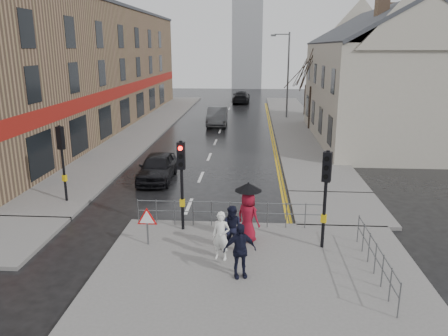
# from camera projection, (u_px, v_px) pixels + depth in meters

# --- Properties ---
(ground) EXTENTS (120.00, 120.00, 0.00)m
(ground) POSITION_uv_depth(u_px,v_px,m) (177.00, 234.00, 16.31)
(ground) COLOR black
(ground) RESTS_ON ground
(near_pavement) EXTENTS (10.00, 9.00, 0.14)m
(near_pavement) POSITION_uv_depth(u_px,v_px,m) (258.00, 284.00, 12.73)
(near_pavement) COLOR #605E5B
(near_pavement) RESTS_ON ground
(left_pavement) EXTENTS (4.00, 44.00, 0.14)m
(left_pavement) POSITION_uv_depth(u_px,v_px,m) (149.00, 125.00, 38.83)
(left_pavement) COLOR #605E5B
(left_pavement) RESTS_ON ground
(right_pavement) EXTENTS (4.00, 40.00, 0.14)m
(right_pavement) POSITION_uv_depth(u_px,v_px,m) (294.00, 123.00, 39.90)
(right_pavement) COLOR #605E5B
(right_pavement) RESTS_ON ground
(pavement_bridge_right) EXTENTS (4.00, 4.20, 0.14)m
(pavement_bridge_right) POSITION_uv_depth(u_px,v_px,m) (339.00, 208.00, 18.75)
(pavement_bridge_right) COLOR #605E5B
(pavement_bridge_right) RESTS_ON ground
(building_left_terrace) EXTENTS (8.00, 42.00, 10.00)m
(building_left_terrace) POSITION_uv_depth(u_px,v_px,m) (80.00, 69.00, 36.92)
(building_left_terrace) COLOR #84654C
(building_left_terrace) RESTS_ON ground
(building_right_cream) EXTENTS (9.00, 16.40, 10.10)m
(building_right_cream) POSITION_uv_depth(u_px,v_px,m) (382.00, 76.00, 31.56)
(building_right_cream) COLOR #B0A99A
(building_right_cream) RESTS_ON ground
(church_tower) EXTENTS (5.00, 5.00, 18.00)m
(church_tower) POSITION_uv_depth(u_px,v_px,m) (247.00, 34.00, 73.43)
(church_tower) COLOR gray
(church_tower) RESTS_ON ground
(traffic_signal_near_left) EXTENTS (0.28, 0.27, 3.40)m
(traffic_signal_near_left) POSITION_uv_depth(u_px,v_px,m) (181.00, 170.00, 15.83)
(traffic_signal_near_left) COLOR black
(traffic_signal_near_left) RESTS_ON near_pavement
(traffic_signal_near_right) EXTENTS (0.34, 0.33, 3.40)m
(traffic_signal_near_right) POSITION_uv_depth(u_px,v_px,m) (326.00, 182.00, 14.35)
(traffic_signal_near_right) COLOR black
(traffic_signal_near_right) RESTS_ON near_pavement
(traffic_signal_far_left) EXTENTS (0.34, 0.33, 3.40)m
(traffic_signal_far_left) POSITION_uv_depth(u_px,v_px,m) (62.00, 150.00, 18.90)
(traffic_signal_far_left) COLOR black
(traffic_signal_far_left) RESTS_ON left_pavement
(guard_railing_front) EXTENTS (7.14, 0.04, 1.00)m
(guard_railing_front) POSITION_uv_depth(u_px,v_px,m) (230.00, 208.00, 16.53)
(guard_railing_front) COLOR #595B5E
(guard_railing_front) RESTS_ON near_pavement
(guard_railing_side) EXTENTS (0.04, 4.54, 1.00)m
(guard_railing_side) POSITION_uv_depth(u_px,v_px,m) (376.00, 252.00, 13.01)
(guard_railing_side) COLOR #595B5E
(guard_railing_side) RESTS_ON near_pavement
(warning_sign) EXTENTS (0.80, 0.07, 1.35)m
(warning_sign) POSITION_uv_depth(u_px,v_px,m) (147.00, 220.00, 14.92)
(warning_sign) COLOR #595B5E
(warning_sign) RESTS_ON near_pavement
(street_lamp) EXTENTS (1.83, 0.25, 8.00)m
(street_lamp) POSITION_uv_depth(u_px,v_px,m) (286.00, 70.00, 41.60)
(street_lamp) COLOR #595B5E
(street_lamp) RESTS_ON right_pavement
(tree_near) EXTENTS (2.40, 2.40, 6.58)m
(tree_near) POSITION_uv_depth(u_px,v_px,m) (312.00, 68.00, 35.60)
(tree_near) COLOR #31261B
(tree_near) RESTS_ON right_pavement
(tree_far) EXTENTS (2.40, 2.40, 5.64)m
(tree_far) POSITION_uv_depth(u_px,v_px,m) (307.00, 72.00, 43.45)
(tree_far) COLOR #31261B
(tree_far) RESTS_ON right_pavement
(pedestrian_a) EXTENTS (0.66, 0.52, 1.60)m
(pedestrian_a) POSITION_uv_depth(u_px,v_px,m) (221.00, 236.00, 13.92)
(pedestrian_a) COLOR white
(pedestrian_a) RESTS_ON near_pavement
(pedestrian_b) EXTENTS (0.88, 0.75, 1.60)m
(pedestrian_b) POSITION_uv_depth(u_px,v_px,m) (233.00, 229.00, 14.43)
(pedestrian_b) COLOR black
(pedestrian_b) RESTS_ON near_pavement
(pedestrian_with_umbrella) EXTENTS (1.05, 0.97, 2.14)m
(pedestrian_with_umbrella) POSITION_uv_depth(u_px,v_px,m) (248.00, 210.00, 15.17)
(pedestrian_with_umbrella) COLOR maroon
(pedestrian_with_umbrella) RESTS_ON near_pavement
(pedestrian_d) EXTENTS (1.06, 0.65, 1.69)m
(pedestrian_d) POSITION_uv_depth(u_px,v_px,m) (240.00, 250.00, 12.83)
(pedestrian_d) COLOR black
(pedestrian_d) RESTS_ON near_pavement
(car_parked) EXTENTS (1.76, 4.19, 1.42)m
(car_parked) POSITION_uv_depth(u_px,v_px,m) (157.00, 167.00, 22.80)
(car_parked) COLOR black
(car_parked) RESTS_ON ground
(car_mid) EXTENTS (1.80, 4.88, 1.60)m
(car_mid) POSITION_uv_depth(u_px,v_px,m) (217.00, 116.00, 38.96)
(car_mid) COLOR #3F4144
(car_mid) RESTS_ON ground
(car_far) EXTENTS (2.14, 5.12, 1.48)m
(car_far) POSITION_uv_depth(u_px,v_px,m) (241.00, 97.00, 54.73)
(car_far) COLOR black
(car_far) RESTS_ON ground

